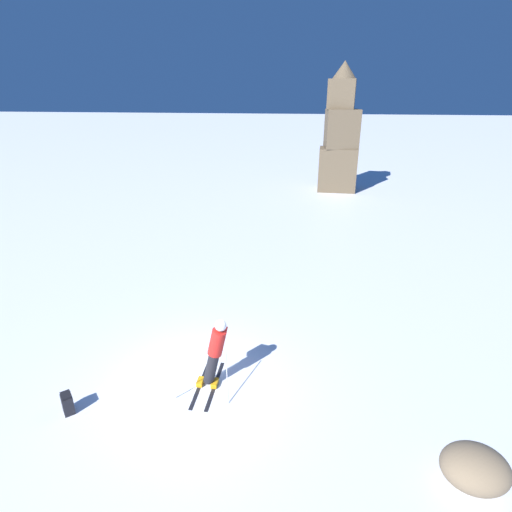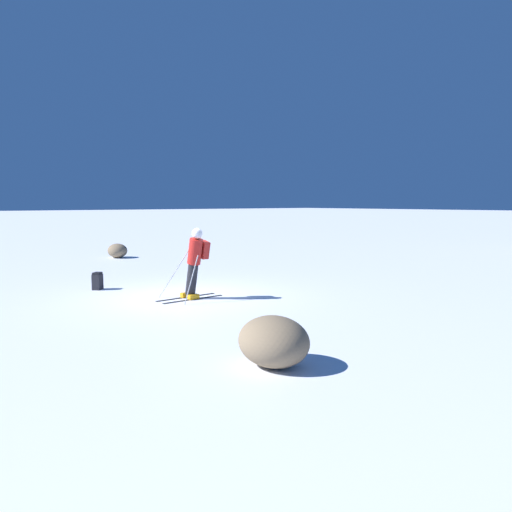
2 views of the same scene
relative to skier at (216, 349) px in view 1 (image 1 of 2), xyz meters
name	(u,v)px [view 1 (image 1 of 2)]	position (x,y,z in m)	size (l,w,h in m)	color
ground_plane	(198,384)	(-0.48, -0.03, -1.04)	(300.00, 300.00, 0.00)	white
skier	(216,349)	(0.00, 0.00, 0.00)	(1.29, 1.78, 1.88)	black
rock_pillar	(340,139)	(3.19, 22.37, 2.60)	(2.68, 2.35, 8.70)	brown
spare_backpack	(68,403)	(-3.03, -1.42, -0.80)	(0.37, 0.37, 0.50)	black
exposed_boulder_0	(475,468)	(5.24, -1.81, -0.66)	(1.19, 1.01, 0.78)	#7A664C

